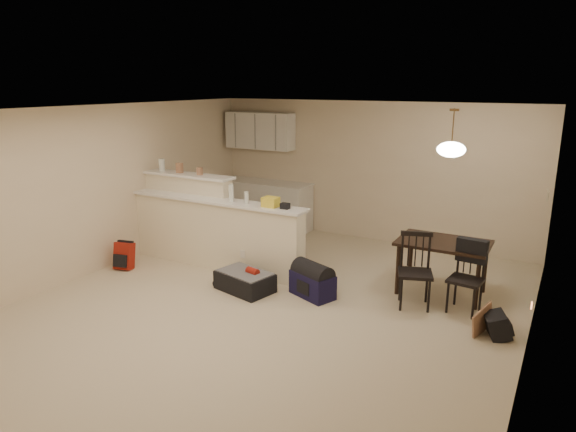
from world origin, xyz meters
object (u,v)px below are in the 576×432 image
Objects in this scene: dining_table at (443,248)px; dining_chair_near at (415,271)px; suitcase at (245,281)px; black_daypack at (497,326)px; dining_chair_far at (466,278)px; pendant_lamp at (451,149)px; navy_duffel at (312,285)px; red_backpack at (124,256)px.

dining_chair_near is at bearing -108.49° from dining_table.
suitcase is 3.27m from black_daypack.
pendant_lamp is at bearing 137.30° from dining_chair_far.
black_daypack is at bearing -37.73° from dining_chair_near.
dining_chair_near is at bearing -107.88° from pendant_lamp.
dining_chair_near is 1.07× the size of dining_chair_far.
pendant_lamp is at bearing 20.78° from black_daypack.
pendant_lamp is 1.02× the size of navy_duffel.
dining_chair_near is (-0.20, -0.61, -0.17)m from dining_table.
dining_chair_far is (0.40, -0.46, -0.20)m from dining_table.
dining_chair_near is at bearing -159.51° from dining_chair_far.
red_backpack is at bearing -161.82° from suitcase.
red_backpack is 1.33× the size of black_daypack.
suitcase is (-2.20, -0.63, -0.35)m from dining_chair_near.
dining_table is 1.34m from pendant_lamp.
dining_chair_far is 5.01m from red_backpack.
navy_duffel is (-1.88, -0.50, -0.28)m from dining_chair_far.
dining_table is 1.96× the size of navy_duffel.
dining_chair_near is 2.31m from suitcase.
dining_table is 2.89× the size of red_backpack.
red_backpack is at bearing 73.85° from black_daypack.
dining_chair_far reaches higher than dining_table.
dining_chair_near is 1.25× the size of suitcase.
dining_chair_near is 0.61m from dining_chair_far.
dining_table is 1.93× the size of pendant_lamp.
black_daypack is (1.06, -0.35, -0.34)m from dining_chair_near.
red_backpack is (-4.51, -1.44, -1.78)m from pendant_lamp.
navy_duffel is (-1.48, -0.96, -1.82)m from pendant_lamp.
red_backpack is at bearing 171.42° from dining_chair_near.
dining_chair_far is (0.40, -0.46, -1.54)m from pendant_lamp.
dining_chair_far is (0.60, 0.15, -0.03)m from dining_chair_near.
dining_table is at bearing 52.69° from dining_chair_near.
dining_table is 1.83m from navy_duffel.
pendant_lamp is 0.69× the size of dining_chair_far.
pendant_lamp is 2.54m from navy_duffel.
navy_duffel is (-1.48, -0.96, -0.49)m from dining_table.
black_daypack is (0.87, -0.96, -1.85)m from pendant_lamp.
dining_table is at bearing 137.30° from dining_chair_far.
pendant_lamp is 1.66m from dining_chair_far.
dining_chair_far is 2.92m from suitcase.
dining_chair_far is 0.75m from black_daypack.
pendant_lamp is 0.81× the size of suitcase.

